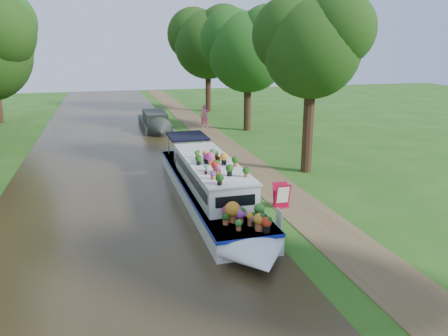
% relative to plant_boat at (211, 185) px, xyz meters
% --- Properties ---
extents(ground, '(100.00, 100.00, 0.00)m').
position_rel_plant_boat_xyz_m(ground, '(2.25, 0.56, -0.85)').
color(ground, '#204E13').
rests_on(ground, ground).
extents(canal_water, '(10.00, 100.00, 0.02)m').
position_rel_plant_boat_xyz_m(canal_water, '(-3.75, 0.56, -0.84)').
color(canal_water, black).
rests_on(canal_water, ground).
extents(towpath, '(2.20, 100.00, 0.03)m').
position_rel_plant_boat_xyz_m(towpath, '(3.45, 0.56, -0.84)').
color(towpath, brown).
rests_on(towpath, ground).
extents(plant_boat, '(2.29, 13.52, 2.25)m').
position_rel_plant_boat_xyz_m(plant_boat, '(0.00, 0.00, 0.00)').
color(plant_boat, silver).
rests_on(plant_boat, canal_water).
extents(tree_near_overhang, '(5.52, 5.28, 8.99)m').
position_rel_plant_boat_xyz_m(tree_near_overhang, '(6.04, 3.63, 5.75)').
color(tree_near_overhang, black).
rests_on(tree_near_overhang, ground).
extents(tree_near_mid, '(6.90, 6.60, 9.40)m').
position_rel_plant_boat_xyz_m(tree_near_mid, '(6.73, 15.65, 5.58)').
color(tree_near_mid, black).
rests_on(tree_near_mid, ground).
extents(tree_near_far, '(7.59, 7.26, 10.30)m').
position_rel_plant_boat_xyz_m(tree_near_far, '(6.23, 26.65, 6.20)').
color(tree_near_far, black).
rests_on(tree_near_far, ground).
extents(second_boat, '(2.08, 7.24, 1.40)m').
position_rel_plant_boat_xyz_m(second_boat, '(-0.20, 17.91, -0.28)').
color(second_boat, black).
rests_on(second_boat, canal_water).
extents(sandwich_board, '(0.63, 0.50, 1.01)m').
position_rel_plant_boat_xyz_m(sandwich_board, '(2.70, -1.09, -0.37)').
color(sandwich_board, maroon).
rests_on(sandwich_board, towpath).
extents(pedestrian_pink, '(0.70, 0.47, 1.88)m').
position_rel_plant_boat_xyz_m(pedestrian_pink, '(3.73, 17.29, 0.12)').
color(pedestrian_pink, '#CD5477').
rests_on(pedestrian_pink, towpath).
extents(verge_plant, '(0.44, 0.40, 0.45)m').
position_rel_plant_boat_xyz_m(verge_plant, '(2.00, 4.33, -0.63)').
color(verge_plant, '#206A25').
rests_on(verge_plant, ground).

